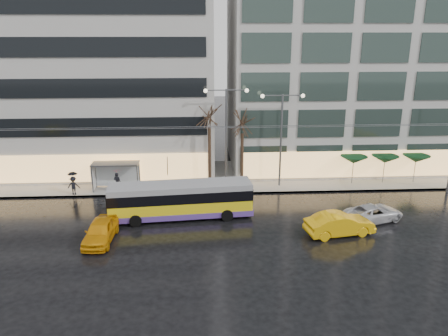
{
  "coord_description": "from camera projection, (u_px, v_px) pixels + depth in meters",
  "views": [
    {
      "loc": [
        -0.32,
        -27.45,
        14.03
      ],
      "look_at": [
        1.48,
        5.0,
        3.75
      ],
      "focal_mm": 35.0,
      "sensor_mm": 36.0,
      "label": 1
    }
  ],
  "objects": [
    {
      "name": "street_lamp_far",
      "position": [
        281.0,
        127.0,
        39.3
      ],
      "size": [
        3.96,
        0.36,
        8.53
      ],
      "color": "#595B60",
      "rests_on": "sidewalk"
    },
    {
      "name": "trolleybus",
      "position": [
        181.0,
        201.0,
        33.8
      ],
      "size": [
        11.16,
        4.56,
        5.11
      ],
      "color": "yellow",
      "rests_on": "ground"
    },
    {
      "name": "kerb",
      "position": [
        227.0,
        193.0,
        39.07
      ],
      "size": [
        80.0,
        0.1,
        0.15
      ],
      "primitive_type": "cube",
      "color": "slate",
      "rests_on": "ground"
    },
    {
      "name": "sidewalk",
      "position": [
        224.0,
        176.0,
        43.79
      ],
      "size": [
        80.0,
        10.0,
        0.15
      ],
      "primitive_type": "cube",
      "color": "gray",
      "rests_on": "ground"
    },
    {
      "name": "parasol_a",
      "position": [
        354.0,
        160.0,
        40.85
      ],
      "size": [
        2.5,
        2.5,
        2.65
      ],
      "color": "#595B60",
      "rests_on": "sidewalk"
    },
    {
      "name": "pedestrian_a",
      "position": [
        117.0,
        178.0,
        38.63
      ],
      "size": [
        1.22,
        1.23,
        2.19
      ],
      "color": "black",
      "rests_on": "sidewalk"
    },
    {
      "name": "catenary",
      "position": [
        216.0,
        152.0,
        36.7
      ],
      "size": [
        42.24,
        5.12,
        7.0
      ],
      "color": "#595B60",
      "rests_on": "ground"
    },
    {
      "name": "sedan_silver",
      "position": [
        374.0,
        213.0,
        33.48
      ],
      "size": [
        5.11,
        3.56,
        1.3
      ],
      "primitive_type": "imported",
      "rotation": [
        0.0,
        0.0,
        1.9
      ],
      "color": "silver",
      "rests_on": "ground"
    },
    {
      "name": "tree_a",
      "position": [
        209.0,
        112.0,
        38.74
      ],
      "size": [
        3.2,
        3.2,
        8.4
      ],
      "color": "black",
      "rests_on": "sidewalk"
    },
    {
      "name": "tree_b",
      "position": [
        243.0,
        119.0,
        39.29
      ],
      "size": [
        3.2,
        3.2,
        7.7
      ],
      "color": "black",
      "rests_on": "sidewalk"
    },
    {
      "name": "pedestrian_b",
      "position": [
        135.0,
        175.0,
        41.29
      ],
      "size": [
        1.02,
        0.94,
        1.67
      ],
      "color": "black",
      "rests_on": "sidewalk"
    },
    {
      "name": "parasol_c",
      "position": [
        416.0,
        159.0,
        41.17
      ],
      "size": [
        2.5,
        2.5,
        2.65
      ],
      "color": "#595B60",
      "rests_on": "sidewalk"
    },
    {
      "name": "ground",
      "position": [
        207.0,
        241.0,
        30.38
      ],
      "size": [
        140.0,
        140.0,
        0.0
      ],
      "primitive_type": "plane",
      "color": "black",
      "rests_on": "ground"
    },
    {
      "name": "street_lamp_near",
      "position": [
        226.0,
        125.0,
        38.96
      ],
      "size": [
        3.96,
        0.36,
        9.03
      ],
      "color": "#595B60",
      "rests_on": "sidewalk"
    },
    {
      "name": "taxi_b",
      "position": [
        340.0,
        224.0,
        31.15
      ],
      "size": [
        5.19,
        2.62,
        1.63
      ],
      "primitive_type": "imported",
      "rotation": [
        0.0,
        0.0,
        1.76
      ],
      "color": "yellow",
      "rests_on": "ground"
    },
    {
      "name": "taxi_a",
      "position": [
        100.0,
        231.0,
        30.19
      ],
      "size": [
        2.04,
        4.6,
        1.54
      ],
      "primitive_type": "imported",
      "rotation": [
        0.0,
        0.0,
        -0.05
      ],
      "color": "orange",
      "rests_on": "ground"
    },
    {
      "name": "parasol_b",
      "position": [
        385.0,
        159.0,
        41.01
      ],
      "size": [
        2.5,
        2.5,
        2.65
      ],
      "color": "#595B60",
      "rests_on": "sidewalk"
    },
    {
      "name": "bus_shelter",
      "position": [
        112.0,
        170.0,
        39.51
      ],
      "size": [
        4.2,
        1.6,
        2.51
      ],
      "color": "#595B60",
      "rests_on": "sidewalk"
    },
    {
      "name": "pedestrian_c",
      "position": [
        73.0,
        182.0,
        38.33
      ],
      "size": [
        1.08,
        0.84,
        2.11
      ],
      "color": "black",
      "rests_on": "sidewalk"
    },
    {
      "name": "building_right",
      "position": [
        383.0,
        44.0,
        45.65
      ],
      "size": [
        32.0,
        14.0,
        25.0
      ],
      "primitive_type": "cube",
      "color": "#B2B0AA",
      "rests_on": "sidewalk"
    },
    {
      "name": "building_left",
      "position": [
        45.0,
        60.0,
        44.25
      ],
      "size": [
        34.0,
        14.0,
        22.0
      ],
      "primitive_type": "cube",
      "color": "#B2B0AA",
      "rests_on": "sidewalk"
    }
  ]
}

